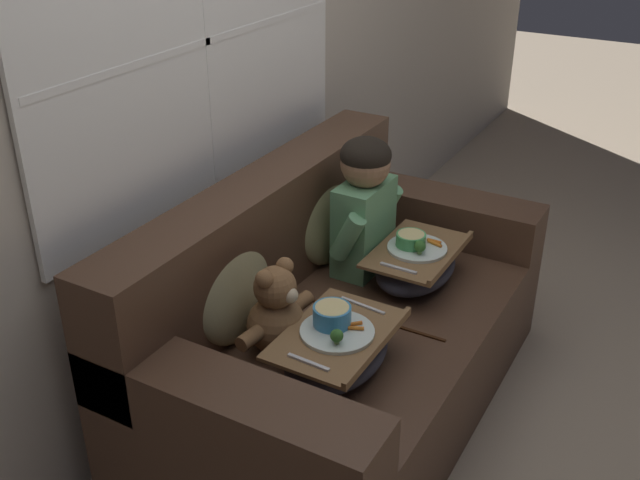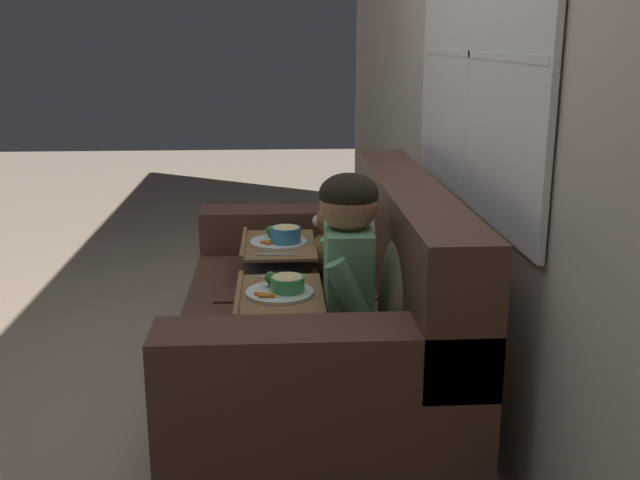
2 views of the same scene
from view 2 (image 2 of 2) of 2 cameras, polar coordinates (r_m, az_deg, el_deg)
ground_plane at (r=3.03m, az=-0.65°, el=-12.36°), size 14.00×14.00×0.00m
wall_back_with_window at (r=2.78m, az=12.31°, el=12.83°), size 8.00×0.08×2.60m
couch at (r=2.90m, az=0.64°, el=-6.72°), size 1.72×0.96×0.88m
throw_pillow_behind_child at (r=2.52m, az=6.23°, el=-2.74°), size 0.42×0.20×0.43m
throw_pillow_behind_teddy at (r=3.13m, az=4.31°, el=0.84°), size 0.41×0.20×0.43m
child_figure at (r=2.47m, az=2.14°, el=-0.56°), size 0.39×0.19×0.55m
teddy_bear at (r=3.12m, az=0.92°, el=-0.26°), size 0.35×0.25×0.33m
lap_tray_child at (r=2.53m, az=-3.07°, el=-5.49°), size 0.44×0.29×0.21m
lap_tray_teddy at (r=3.13m, az=-3.16°, el=-1.36°), size 0.46×0.31×0.22m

